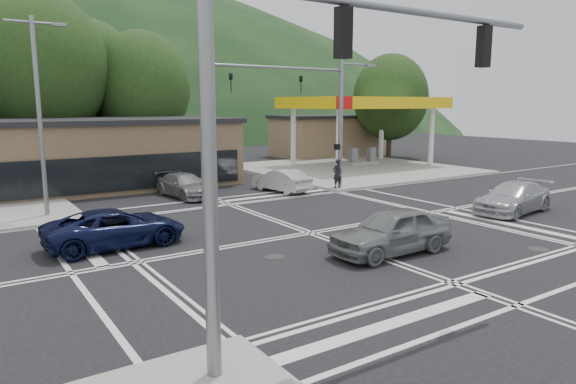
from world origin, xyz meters
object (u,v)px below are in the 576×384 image
car_grey_center (391,231)px  car_northbound (185,185)px  car_blue_west (116,228)px  car_queue_b (166,166)px  pedestrian (337,174)px  car_queue_a (281,180)px  car_silver_east (513,198)px

car_grey_center → car_northbound: bearing=-173.2°
car_blue_west → car_queue_b: bearing=-28.2°
pedestrian → car_queue_b: bearing=-61.7°
car_northbound → pedestrian: (8.57, -3.03, 0.38)m
car_queue_a → car_northbound: size_ratio=0.89×
car_queue_a → car_northbound: car_queue_a is taller
car_blue_west → pedestrian: pedestrian is taller
car_queue_a → car_queue_b: 10.55m
car_blue_west → pedestrian: size_ratio=2.83×
car_grey_center → car_northbound: car_grey_center is taller
car_blue_west → pedestrian: (14.66, 5.23, 0.34)m
car_queue_a → car_grey_center: bearing=64.3°
pedestrian → car_blue_west: bearing=18.6°
car_blue_west → car_grey_center: bearing=-130.8°
car_queue_b → pedestrian: size_ratio=2.56×
car_queue_a → car_queue_b: car_queue_b is taller
car_queue_b → car_queue_a: bearing=105.5°
car_grey_center → pedestrian: 13.35m
car_northbound → car_silver_east: bearing=-53.4°
car_grey_center → car_queue_b: car_grey_center is taller
car_silver_east → car_queue_b: 23.33m
car_blue_west → car_queue_b: (8.16, 16.79, 0.08)m
car_grey_center → car_queue_a: size_ratio=1.16×
car_silver_east → car_queue_a: 12.85m
car_grey_center → car_northbound: (-1.73, 14.50, -0.14)m
car_grey_center → car_queue_a: car_grey_center is taller
car_queue_a → car_blue_west: bearing=21.0°
car_grey_center → car_queue_b: size_ratio=1.03×
car_queue_b → car_northbound: car_queue_b is taller
car_blue_west → car_queue_a: car_blue_west is taller
car_silver_east → car_queue_a: bearing=-159.3°
car_silver_east → car_queue_a: size_ratio=1.23×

